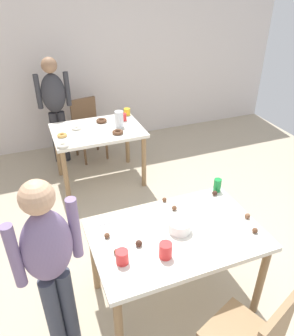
% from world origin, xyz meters
% --- Properties ---
extents(ground_plane, '(6.40, 6.40, 0.00)m').
position_xyz_m(ground_plane, '(0.00, 0.00, 0.00)').
color(ground_plane, tan).
extents(wall_back, '(6.40, 0.10, 2.60)m').
position_xyz_m(wall_back, '(0.00, 3.20, 1.30)').
color(wall_back, silver).
rests_on(wall_back, ground_plane).
extents(dining_table_near, '(1.28, 0.83, 0.75)m').
position_xyz_m(dining_table_near, '(-0.13, -0.14, 0.66)').
color(dining_table_near, silver).
rests_on(dining_table_near, ground_plane).
extents(dining_table_far, '(1.10, 0.79, 0.75)m').
position_xyz_m(dining_table_far, '(-0.23, 1.92, 0.64)').
color(dining_table_far, silver).
rests_on(dining_table_far, ground_plane).
extents(chair_far_table, '(0.47, 0.47, 0.87)m').
position_xyz_m(chair_far_table, '(-0.21, 2.67, 0.50)').
color(chair_far_table, brown).
rests_on(chair_far_table, ground_plane).
extents(person_girl_near, '(0.45, 0.29, 1.48)m').
position_xyz_m(person_girl_near, '(-1.05, -0.22, 0.89)').
color(person_girl_near, '#383D4C').
rests_on(person_girl_near, ground_plane).
extents(person_adult_far, '(0.45, 0.22, 1.50)m').
position_xyz_m(person_adult_far, '(-0.63, 2.65, 0.90)').
color(person_adult_far, '#28282D').
rests_on(person_adult_far, ground_plane).
extents(mixing_bowl, '(0.18, 0.18, 0.09)m').
position_xyz_m(mixing_bowl, '(-0.10, -0.12, 0.79)').
color(mixing_bowl, white).
rests_on(mixing_bowl, dining_table_near).
extents(soda_can, '(0.07, 0.07, 0.12)m').
position_xyz_m(soda_can, '(0.44, 0.23, 0.81)').
color(soda_can, '#198438').
rests_on(soda_can, dining_table_near).
extents(fork_near, '(0.17, 0.02, 0.01)m').
position_xyz_m(fork_near, '(-0.57, 0.15, 0.75)').
color(fork_near, silver).
rests_on(fork_near, dining_table_near).
extents(cup_near_0, '(0.09, 0.09, 0.12)m').
position_xyz_m(cup_near_0, '(-0.31, -0.33, 0.81)').
color(cup_near_0, red).
rests_on(cup_near_0, dining_table_near).
extents(cup_near_1, '(0.09, 0.09, 0.10)m').
position_xyz_m(cup_near_1, '(-0.60, -0.27, 0.80)').
color(cup_near_1, red).
rests_on(cup_near_1, dining_table_near).
extents(cake_ball_0, '(0.04, 0.04, 0.04)m').
position_xyz_m(cake_ball_0, '(0.47, -0.19, 0.77)').
color(cake_ball_0, brown).
rests_on(cake_ball_0, dining_table_near).
extents(cake_ball_1, '(0.04, 0.04, 0.04)m').
position_xyz_m(cake_ball_1, '(-0.03, 0.12, 0.77)').
color(cake_ball_1, brown).
rests_on(cake_ball_1, dining_table_near).
extents(cake_ball_2, '(0.04, 0.04, 0.04)m').
position_xyz_m(cake_ball_2, '(-0.63, 0.00, 0.77)').
color(cake_ball_2, brown).
rests_on(cake_ball_2, dining_table_near).
extents(cake_ball_3, '(0.05, 0.05, 0.05)m').
position_xyz_m(cake_ball_3, '(-0.44, -0.16, 0.77)').
color(cake_ball_3, '#3D2319').
rests_on(cake_ball_3, dining_table_near).
extents(cake_ball_4, '(0.04, 0.04, 0.04)m').
position_xyz_m(cake_ball_4, '(-0.06, 0.25, 0.77)').
color(cake_ball_4, brown).
rests_on(cake_ball_4, dining_table_near).
extents(cake_ball_5, '(0.04, 0.04, 0.04)m').
position_xyz_m(cake_ball_5, '(0.42, -0.35, 0.77)').
color(cake_ball_5, brown).
rests_on(cake_ball_5, dining_table_near).
extents(cake_ball_6, '(0.05, 0.05, 0.05)m').
position_xyz_m(cake_ball_6, '(0.39, 0.18, 0.77)').
color(cake_ball_6, '#3D2319').
rests_on(cake_ball_6, dining_table_near).
extents(cake_ball_7, '(0.04, 0.04, 0.04)m').
position_xyz_m(cake_ball_7, '(-0.61, -0.18, 0.77)').
color(cake_ball_7, brown).
rests_on(cake_ball_7, dining_table_near).
extents(pitcher_far, '(0.11, 0.11, 0.20)m').
position_xyz_m(pitcher_far, '(0.05, 1.90, 0.85)').
color(pitcher_far, white).
rests_on(pitcher_far, dining_table_far).
extents(cup_far_0, '(0.09, 0.09, 0.09)m').
position_xyz_m(cup_far_0, '(0.26, 2.23, 0.80)').
color(cup_far_0, yellow).
rests_on(cup_far_0, dining_table_far).
extents(cup_far_1, '(0.07, 0.07, 0.10)m').
position_xyz_m(cup_far_1, '(0.16, 2.06, 0.80)').
color(cup_far_1, red).
rests_on(cup_far_1, dining_table_far).
extents(donut_far_0, '(0.12, 0.12, 0.03)m').
position_xyz_m(donut_far_0, '(-0.67, 1.86, 0.77)').
color(donut_far_0, gold).
rests_on(donut_far_0, dining_table_far).
extents(donut_far_1, '(0.13, 0.13, 0.04)m').
position_xyz_m(donut_far_1, '(-0.03, 1.70, 0.77)').
color(donut_far_1, brown).
rests_on(donut_far_1, dining_table_far).
extents(donut_far_2, '(0.14, 0.14, 0.04)m').
position_xyz_m(donut_far_2, '(-0.13, 2.11, 0.77)').
color(donut_far_2, brown).
rests_on(donut_far_2, dining_table_far).
extents(donut_far_3, '(0.11, 0.11, 0.03)m').
position_xyz_m(donut_far_3, '(-0.48, 2.01, 0.77)').
color(donut_far_3, white).
rests_on(donut_far_3, dining_table_far).
extents(donut_far_4, '(0.14, 0.14, 0.04)m').
position_xyz_m(donut_far_4, '(-0.71, 1.59, 0.77)').
color(donut_far_4, white).
rests_on(donut_far_4, dining_table_far).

